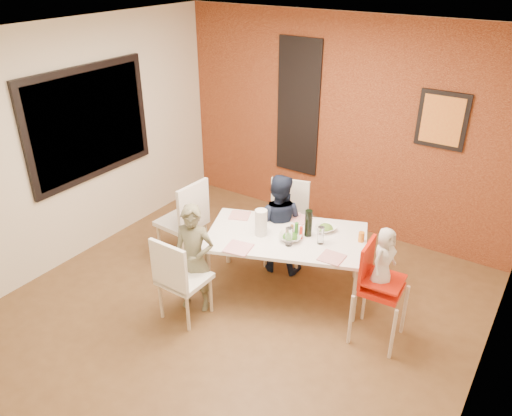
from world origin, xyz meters
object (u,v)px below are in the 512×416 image
Objects in this scene: chair_near at (178,276)px; child_far at (278,223)px; dining_table at (286,240)px; paper_towel_roll at (261,223)px; chair_far at (287,217)px; chair_left at (187,217)px; child_near at (194,259)px; toddler at (384,258)px; wine_bottle at (308,223)px; high_chair at (377,284)px.

chair_near is 0.79× the size of child_far.
dining_table is 0.34m from paper_towel_roll.
chair_far reaches higher than paper_towel_roll.
chair_near is 1.36m from child_far.
chair_left is at bearing 179.68° from paper_towel_roll.
chair_near is 0.80× the size of child_near.
toddler reaches higher than paper_towel_roll.
child_near is (-0.62, -0.76, -0.04)m from dining_table.
dining_table is 0.43m from child_far.
chair_left is 2.38m from toddler.
chair_far is 1.17m from chair_left.
paper_towel_roll is (-0.42, -0.25, -0.00)m from wine_bottle.
dining_table is at bearing 29.29° from paper_towel_roll.
high_chair is 3.57× the size of paper_towel_roll.
chair_near is at bearing 60.48° from child_far.
high_chair is at bearing -10.21° from dining_table.
child_near is at bearing -89.56° from chair_near.
high_chair is 1.78m from child_near.
dining_table is 6.37× the size of wine_bottle.
chair_near is at bearing -109.74° from child_near.
chair_left is at bearing 101.96° from toddler.
high_chair is 0.29m from toddler.
toddler reaches higher than child_far.
dining_table is 1.18m from chair_near.
high_chair is at bearing 109.69° from toddler.
chair_left is 0.90m from child_near.
toddler reaches higher than dining_table.
chair_left is (-0.95, -0.68, 0.03)m from chair_far.
chair_far is at bearing 96.48° from paper_towel_roll.
chair_left is at bearing 115.60° from child_near.
wine_bottle is (1.44, 0.25, 0.25)m from chair_left.
chair_near is (-0.62, -1.00, -0.10)m from dining_table.
dining_table is at bearing 93.72° from toddler.
toddler is at bearing 144.77° from child_far.
chair_left is 0.88× the size of child_near.
wine_bottle is (-0.91, 0.31, -0.07)m from toddler.
dining_table is 6.51× the size of paper_towel_roll.
child_near is 1.97× the size of toddler.
high_chair is 1.71× the size of toddler.
paper_towel_roll is at bearing 81.61° from child_far.
toddler is at bearing -9.81° from dining_table.
child_near is 4.02× the size of wine_bottle.
dining_table is at bearing -77.44° from chair_far.
high_chair is 0.87× the size of child_near.
child_near reaches higher than chair_far.
chair_near is 0.25m from child_near.
chair_far is 0.83× the size of child_near.
toddler is (1.41, -0.75, 0.35)m from chair_far.
chair_left reaches higher than chair_far.
chair_left is 1.72× the size of toddler.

